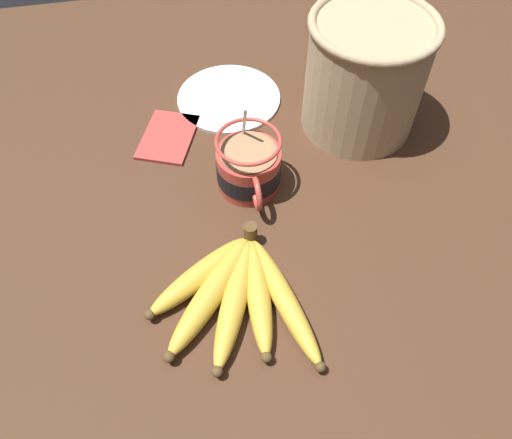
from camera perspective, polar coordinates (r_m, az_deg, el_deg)
table at (r=80.89cm, az=2.40°, el=0.48°), size 138.27×138.27×3.09cm
coffee_mug at (r=79.97cm, az=-0.82°, el=5.95°), size 15.57×10.46×14.60cm
banana_bunch at (r=69.63cm, az=-2.34°, el=-8.38°), size 23.07×23.00×4.06cm
woven_basket at (r=88.53cm, az=12.36°, el=15.94°), size 20.84×20.84×20.46cm
napkin at (r=91.48cm, az=-10.01°, el=9.29°), size 14.75×12.73×0.60cm
small_plate at (r=98.09cm, az=-3.12°, el=13.71°), size 19.60×19.60×0.60cm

